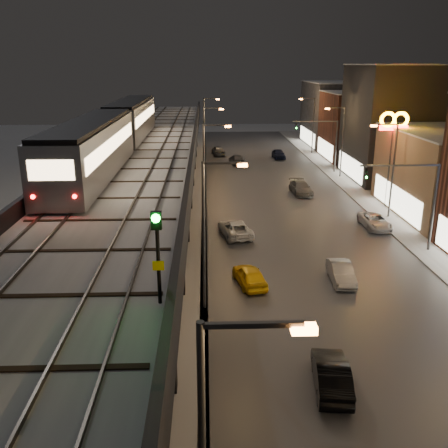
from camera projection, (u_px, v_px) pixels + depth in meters
name	position (u px, v px, depth m)	size (l,w,h in m)	color
road_surface	(284.00, 207.00, 51.53)	(17.00, 120.00, 0.06)	#46474D
sidewalk_right	(379.00, 206.00, 51.87)	(4.00, 120.00, 0.14)	#9FA1A8
under_viaduct_pavement	(153.00, 208.00, 51.04)	(11.00, 120.00, 0.06)	#9FA1A8
elevated_viaduct	(147.00, 160.00, 46.33)	(9.00, 100.00, 6.30)	black
viaduct_trackbed	(147.00, 152.00, 46.22)	(8.40, 100.00, 0.32)	#B2B7C1
viaduct_parapet_streetside	(193.00, 146.00, 46.26)	(0.30, 100.00, 1.10)	black
viaduct_parapet_far	(99.00, 147.00, 45.95)	(0.30, 100.00, 1.10)	black
building_d	(401.00, 123.00, 62.32)	(12.20, 13.20, 14.16)	black
building_e	(365.00, 126.00, 76.25)	(12.20, 12.20, 10.16)	brown
building_f	(342.00, 114.00, 89.42)	(12.20, 16.20, 11.16)	#3A3A3E
streetlight_left_1	(208.00, 226.00, 28.72)	(2.57, 0.28, 9.00)	#38383A
streetlight_left_2	(207.00, 165.00, 45.84)	(2.57, 0.28, 9.00)	#38383A
streetlight_right_2	(391.00, 164.00, 46.45)	(2.56, 0.28, 9.00)	#38383A
streetlight_left_3	(206.00, 138.00, 62.97)	(2.57, 0.28, 9.00)	#38383A
streetlight_right_3	(341.00, 137.00, 63.58)	(2.56, 0.28, 9.00)	#38383A
streetlight_left_4	(206.00, 122.00, 80.09)	(2.57, 0.28, 9.00)	#38383A
streetlight_right_4	(312.00, 122.00, 80.70)	(2.56, 0.28, 9.00)	#38383A
traffic_light_rig_a	(420.00, 196.00, 38.09)	(6.10, 0.34, 7.00)	#38383A
traffic_light_rig_b	(328.00, 140.00, 66.62)	(6.10, 0.34, 7.00)	#38383A
subway_train	(116.00, 130.00, 44.32)	(3.20, 39.25, 3.83)	gray
rail_signal	(157.00, 239.00, 15.69)	(0.37, 0.44, 3.18)	black
car_taxi	(250.00, 276.00, 33.14)	(1.60, 3.98, 1.36)	yellow
car_near_white	(331.00, 375.00, 22.57)	(1.49, 4.28, 1.41)	black
car_mid_silver	(235.00, 229.00, 42.63)	(2.22, 4.82, 1.34)	silver
car_mid_dark	(237.00, 160.00, 73.33)	(1.89, 4.65, 1.35)	#4D5056
car_far_white	(218.00, 151.00, 80.67)	(1.82, 4.53, 1.54)	slate
car_onc_silver	(341.00, 273.00, 33.67)	(1.39, 3.98, 1.31)	gray
car_onc_dark	(375.00, 222.00, 44.74)	(2.09, 4.54, 1.26)	silver
car_onc_white	(301.00, 188.00, 56.40)	(1.97, 4.86, 1.41)	slate
car_onc_red	(279.00, 154.00, 77.54)	(1.70, 4.23, 1.44)	black
sign_mcdonalds	(393.00, 131.00, 49.12)	(2.88, 0.40, 9.72)	#38383A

